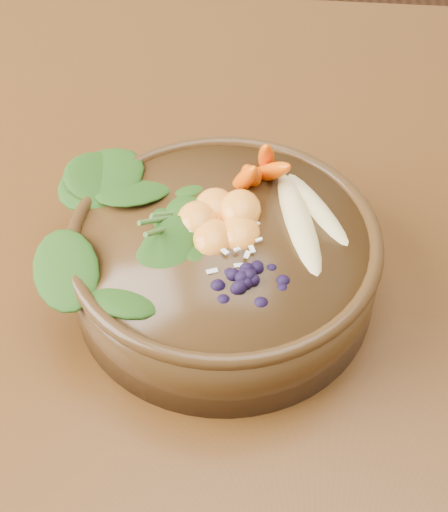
{
  "coord_description": "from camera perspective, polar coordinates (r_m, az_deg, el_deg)",
  "views": [
    {
      "loc": [
        -0.25,
        -0.53,
        1.24
      ],
      "look_at": [
        -0.29,
        -0.11,
        0.8
      ],
      "focal_mm": 50.0,
      "sensor_mm": 36.0,
      "label": 1
    }
  ],
  "objects": [
    {
      "name": "blueberry_pile",
      "position": [
        0.55,
        1.88,
        -0.8
      ],
      "size": [
        0.15,
        0.13,
        0.04
      ],
      "primitive_type": null,
      "rotation": [
        0.0,
        0.0,
        0.38
      ],
      "color": "black",
      "rests_on": "stoneware_bowl"
    },
    {
      "name": "stoneware_bowl",
      "position": [
        0.62,
        -0.0,
        -0.63
      ],
      "size": [
        0.35,
        0.35,
        0.07
      ],
      "primitive_type": "cylinder",
      "rotation": [
        0.0,
        0.0,
        0.38
      ],
      "color": "#3F2912",
      "rests_on": "dining_table"
    },
    {
      "name": "mandarin_cluster",
      "position": [
        0.6,
        -0.27,
        3.79
      ],
      "size": [
        0.1,
        0.11,
        0.03
      ],
      "primitive_type": null,
      "rotation": [
        0.0,
        0.0,
        0.38
      ],
      "color": "orange",
      "rests_on": "stoneware_bowl"
    },
    {
      "name": "banana_halves",
      "position": [
        0.61,
        6.82,
        4.18
      ],
      "size": [
        0.09,
        0.15,
        0.03
      ],
      "rotation": [
        0.0,
        0.0,
        0.38
      ],
      "color": "#E0CC84",
      "rests_on": "stoneware_bowl"
    },
    {
      "name": "carrot_cluster",
      "position": [
        0.64,
        2.35,
        9.27
      ],
      "size": [
        0.07,
        0.07,
        0.07
      ],
      "primitive_type": null,
      "rotation": [
        0.0,
        0.0,
        0.38
      ],
      "color": "#FA5C00",
      "rests_on": "stoneware_bowl"
    },
    {
      "name": "coconut_flakes",
      "position": [
        0.58,
        0.68,
        0.76
      ],
      "size": [
        0.1,
        0.09,
        0.01
      ],
      "primitive_type": null,
      "rotation": [
        0.0,
        0.0,
        0.38
      ],
      "color": "white",
      "rests_on": "stoneware_bowl"
    },
    {
      "name": "kale_heap",
      "position": [
        0.62,
        -5.14,
        5.72
      ],
      "size": [
        0.22,
        0.21,
        0.04
      ],
      "primitive_type": null,
      "rotation": [
        0.0,
        0.0,
        0.38
      ],
      "color": "#214A10",
      "rests_on": "stoneware_bowl"
    }
  ]
}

